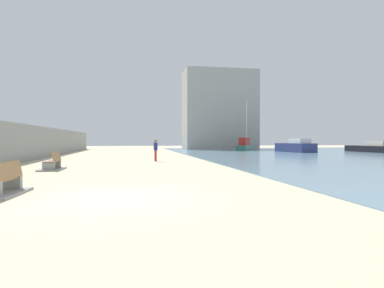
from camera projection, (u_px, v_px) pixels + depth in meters
ground_plane at (126, 160)px, 27.12m from camera, size 120.00×120.00×0.00m
seawall at (26, 143)px, 25.79m from camera, size 0.80×64.00×2.74m
bench_near at (2, 187)px, 9.93m from camera, size 1.24×2.17×0.98m
bench_far at (53, 166)px, 18.07m from camera, size 1.12×2.11×0.98m
person_walking at (156, 149)px, 25.23m from camera, size 0.28×0.50×1.64m
boat_outer at (371, 148)px, 42.59m from camera, size 1.81×7.77×1.42m
boat_nearest at (296, 147)px, 43.00m from camera, size 3.41×5.75×1.74m
boat_far_right at (246, 145)px, 50.89m from camera, size 4.77×6.33×7.45m
harbor_building at (219, 110)px, 57.23m from camera, size 12.00×6.00×13.16m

